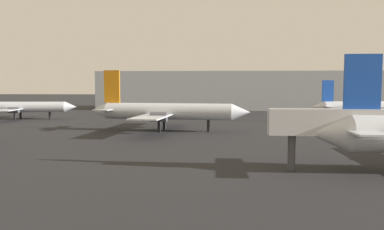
{
  "coord_description": "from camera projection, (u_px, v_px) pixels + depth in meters",
  "views": [
    {
      "loc": [
        2.34,
        -11.43,
        7.8
      ],
      "look_at": [
        -1.37,
        48.77,
        2.88
      ],
      "focal_mm": 34.14,
      "sensor_mm": 36.0,
      "label": 1
    }
  ],
  "objects": [
    {
      "name": "terminal_building",
      "position": [
        252.0,
        90.0,
        121.62
      ],
      "size": [
        99.51,
        21.71,
        12.2
      ],
      "primitive_type": "cube",
      "color": "#999EA3",
      "rests_on": "ground_plane"
    },
    {
      "name": "airplane_far_right",
      "position": [
        20.0,
        107.0,
        83.29
      ],
      "size": [
        25.02,
        17.1,
        8.5
      ],
      "rotation": [
        0.0,
        0.0,
        0.09
      ],
      "color": "silver",
      "rests_on": "ground_plane"
    },
    {
      "name": "airplane_distant",
      "position": [
        166.0,
        111.0,
        62.21
      ],
      "size": [
        28.0,
        23.26,
        10.41
      ],
      "rotation": [
        0.0,
        0.0,
        -0.11
      ],
      "color": "silver",
      "rests_on": "ground_plane"
    },
    {
      "name": "jet_bridge",
      "position": [
        372.0,
        124.0,
        32.69
      ],
      "size": [
        16.6,
        2.86,
        5.88
      ],
      "rotation": [
        0.0,
        0.0,
        -0.03
      ],
      "color": "silver",
      "rests_on": "ground_plane"
    },
    {
      "name": "airplane_far_left",
      "position": [
        375.0,
        107.0,
        77.99
      ],
      "size": [
        28.63,
        20.52,
        8.87
      ],
      "rotation": [
        0.0,
        0.0,
        0.13
      ],
      "color": "silver",
      "rests_on": "ground_plane"
    }
  ]
}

